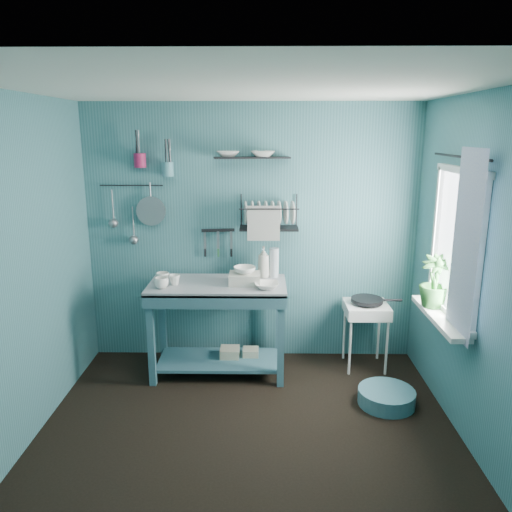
{
  "coord_description": "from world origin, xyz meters",
  "views": [
    {
      "loc": [
        0.11,
        -3.26,
        2.23
      ],
      "look_at": [
        0.05,
        0.85,
        1.2
      ],
      "focal_mm": 35.0,
      "sensor_mm": 36.0,
      "label": 1
    }
  ],
  "objects_px": {
    "mug_left": "(161,283)",
    "dish_rack": "(269,212)",
    "storage_tin_large": "(230,359)",
    "hotplate_stand": "(365,335)",
    "utensil_cup_magenta": "(140,160)",
    "potted_plant": "(435,281)",
    "mug_mid": "(175,280)",
    "floor_basin": "(386,397)",
    "utensil_cup_teal": "(168,169)",
    "colander": "(151,211)",
    "storage_tin_small": "(251,358)",
    "wash_tub": "(245,279)",
    "water_bottle": "(274,262)",
    "mug_right": "(163,278)",
    "soap_bottle": "(263,262)",
    "work_counter": "(218,328)",
    "frying_pan": "(367,300)"
  },
  "relations": [
    {
      "from": "potted_plant",
      "to": "storage_tin_small",
      "type": "xyz_separation_m",
      "value": [
        -1.51,
        0.53,
        -0.95
      ]
    },
    {
      "from": "wash_tub",
      "to": "mug_right",
      "type": "bearing_deg",
      "value": 178.47
    },
    {
      "from": "potted_plant",
      "to": "floor_basin",
      "type": "relative_size",
      "value": 0.91
    },
    {
      "from": "mug_left",
      "to": "colander",
      "type": "bearing_deg",
      "value": 108.88
    },
    {
      "from": "mug_mid",
      "to": "wash_tub",
      "type": "distance_m",
      "value": 0.63
    },
    {
      "from": "mug_left",
      "to": "utensil_cup_teal",
      "type": "relative_size",
      "value": 0.95
    },
    {
      "from": "soap_bottle",
      "to": "dish_rack",
      "type": "relative_size",
      "value": 0.54
    },
    {
      "from": "work_counter",
      "to": "utensil_cup_teal",
      "type": "bearing_deg",
      "value": 151.16
    },
    {
      "from": "mug_left",
      "to": "utensil_cup_magenta",
      "type": "relative_size",
      "value": 0.95
    },
    {
      "from": "dish_rack",
      "to": "utensil_cup_magenta",
      "type": "xyz_separation_m",
      "value": [
        -1.2,
        0.05,
        0.48
      ]
    },
    {
      "from": "mug_left",
      "to": "soap_bottle",
      "type": "xyz_separation_m",
      "value": [
        0.9,
        0.36,
        0.1
      ]
    },
    {
      "from": "work_counter",
      "to": "utensil_cup_teal",
      "type": "height_order",
      "value": "utensil_cup_teal"
    },
    {
      "from": "mug_mid",
      "to": "mug_left",
      "type": "bearing_deg",
      "value": -135.0
    },
    {
      "from": "floor_basin",
      "to": "water_bottle",
      "type": "bearing_deg",
      "value": 140.0
    },
    {
      "from": "mug_mid",
      "to": "frying_pan",
      "type": "distance_m",
      "value": 1.81
    },
    {
      "from": "mug_right",
      "to": "wash_tub",
      "type": "distance_m",
      "value": 0.75
    },
    {
      "from": "storage_tin_large",
      "to": "storage_tin_small",
      "type": "distance_m",
      "value": 0.2
    },
    {
      "from": "mug_right",
      "to": "storage_tin_large",
      "type": "height_order",
      "value": "mug_right"
    },
    {
      "from": "utensil_cup_magenta",
      "to": "potted_plant",
      "type": "height_order",
      "value": "utensil_cup_magenta"
    },
    {
      "from": "mug_mid",
      "to": "frying_pan",
      "type": "relative_size",
      "value": 0.33
    },
    {
      "from": "utensil_cup_magenta",
      "to": "potted_plant",
      "type": "relative_size",
      "value": 0.3
    },
    {
      "from": "mug_mid",
      "to": "mug_right",
      "type": "height_order",
      "value": "mug_right"
    },
    {
      "from": "colander",
      "to": "storage_tin_small",
      "type": "relative_size",
      "value": 1.4
    },
    {
      "from": "dish_rack",
      "to": "hotplate_stand",
      "type": "bearing_deg",
      "value": -11.38
    },
    {
      "from": "water_bottle",
      "to": "storage_tin_small",
      "type": "bearing_deg",
      "value": -147.53
    },
    {
      "from": "dish_rack",
      "to": "floor_basin",
      "type": "relative_size",
      "value": 1.16
    },
    {
      "from": "water_bottle",
      "to": "colander",
      "type": "distance_m",
      "value": 1.28
    },
    {
      "from": "colander",
      "to": "floor_basin",
      "type": "xyz_separation_m",
      "value": [
        2.11,
        -0.93,
        -1.42
      ]
    },
    {
      "from": "wash_tub",
      "to": "utensil_cup_teal",
      "type": "bearing_deg",
      "value": 154.13
    },
    {
      "from": "mug_left",
      "to": "dish_rack",
      "type": "xyz_separation_m",
      "value": [
        0.95,
        0.44,
        0.56
      ]
    },
    {
      "from": "soap_bottle",
      "to": "frying_pan",
      "type": "bearing_deg",
      "value": -3.65
    },
    {
      "from": "mug_mid",
      "to": "utensil_cup_teal",
      "type": "relative_size",
      "value": 0.77
    },
    {
      "from": "potted_plant",
      "to": "storage_tin_large",
      "type": "bearing_deg",
      "value": 163.69
    },
    {
      "from": "dish_rack",
      "to": "floor_basin",
      "type": "bearing_deg",
      "value": -43.22
    },
    {
      "from": "storage_tin_large",
      "to": "hotplate_stand",
      "type": "bearing_deg",
      "value": 3.85
    },
    {
      "from": "frying_pan",
      "to": "wash_tub",
      "type": "bearing_deg",
      "value": -172.21
    },
    {
      "from": "mug_mid",
      "to": "hotplate_stand",
      "type": "distance_m",
      "value": 1.89
    },
    {
      "from": "water_bottle",
      "to": "frying_pan",
      "type": "relative_size",
      "value": 0.93
    },
    {
      "from": "wash_tub",
      "to": "water_bottle",
      "type": "xyz_separation_m",
      "value": [
        0.27,
        0.24,
        0.09
      ]
    },
    {
      "from": "mug_mid",
      "to": "potted_plant",
      "type": "height_order",
      "value": "potted_plant"
    },
    {
      "from": "dish_rack",
      "to": "storage_tin_large",
      "type": "height_order",
      "value": "dish_rack"
    },
    {
      "from": "mug_mid",
      "to": "mug_right",
      "type": "xyz_separation_m",
      "value": [
        -0.12,
        0.06,
        0.0
      ]
    },
    {
      "from": "storage_tin_small",
      "to": "floor_basin",
      "type": "height_order",
      "value": "storage_tin_small"
    },
    {
      "from": "mug_mid",
      "to": "floor_basin",
      "type": "bearing_deg",
      "value": -15.39
    },
    {
      "from": "utensil_cup_magenta",
      "to": "storage_tin_large",
      "type": "height_order",
      "value": "utensil_cup_magenta"
    },
    {
      "from": "work_counter",
      "to": "storage_tin_small",
      "type": "relative_size",
      "value": 6.24
    },
    {
      "from": "soap_bottle",
      "to": "water_bottle",
      "type": "height_order",
      "value": "soap_bottle"
    },
    {
      "from": "storage_tin_large",
      "to": "utensil_cup_teal",
      "type": "bearing_deg",
      "value": 153.91
    },
    {
      "from": "work_counter",
      "to": "colander",
      "type": "relative_size",
      "value": 4.46
    },
    {
      "from": "mug_right",
      "to": "dish_rack",
      "type": "xyz_separation_m",
      "value": [
        0.97,
        0.28,
        0.56
      ]
    }
  ]
}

